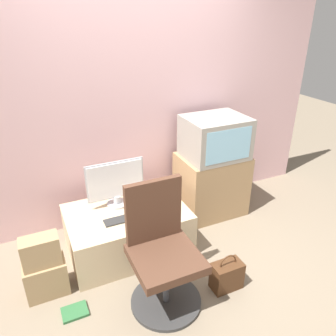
% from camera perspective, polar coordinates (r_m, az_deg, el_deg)
% --- Properties ---
extents(ground_plane, '(12.00, 12.00, 0.00)m').
position_cam_1_polar(ground_plane, '(2.95, 4.53, -19.91)').
color(ground_plane, '#7F705B').
extents(wall_back, '(4.40, 0.05, 2.60)m').
position_cam_1_polar(wall_back, '(3.37, -5.83, 11.84)').
color(wall_back, beige).
rests_on(wall_back, ground_plane).
extents(desk, '(1.10, 0.74, 0.43)m').
position_cam_1_polar(desk, '(3.20, -7.07, -10.64)').
color(desk, '#CCB289').
rests_on(desk, ground_plane).
extents(side_stand, '(0.70, 0.54, 0.69)m').
position_cam_1_polar(side_stand, '(3.71, 7.50, -2.76)').
color(side_stand, '#A37F56').
rests_on(side_stand, ground_plane).
extents(main_monitor, '(0.54, 0.20, 0.45)m').
position_cam_1_polar(main_monitor, '(3.07, -9.10, -2.62)').
color(main_monitor, '#B2B2B7').
rests_on(main_monitor, desk).
extents(keyboard, '(0.33, 0.11, 0.01)m').
position_cam_1_polar(keyboard, '(2.96, -7.86, -8.81)').
color(keyboard, '#2D2D2D').
rests_on(keyboard, desk).
extents(mouse, '(0.07, 0.04, 0.03)m').
position_cam_1_polar(mouse, '(3.00, -3.22, -7.81)').
color(mouse, silver).
rests_on(mouse, desk).
extents(crt_tv, '(0.63, 0.52, 0.43)m').
position_cam_1_polar(crt_tv, '(3.46, 8.20, 5.30)').
color(crt_tv, gray).
rests_on(crt_tv, side_stand).
extents(office_chair, '(0.56, 0.56, 1.00)m').
position_cam_1_polar(office_chair, '(2.58, -1.00, -15.06)').
color(office_chair, '#333333').
rests_on(office_chair, ground_plane).
extents(cardboard_box_lower, '(0.33, 0.20, 0.31)m').
position_cam_1_polar(cardboard_box_lower, '(2.96, -20.41, -17.53)').
color(cardboard_box_lower, '#A3845B').
rests_on(cardboard_box_lower, ground_plane).
extents(cardboard_box_upper, '(0.29, 0.16, 0.25)m').
position_cam_1_polar(cardboard_box_upper, '(2.79, -21.30, -13.36)').
color(cardboard_box_upper, '#A3845B').
rests_on(cardboard_box_upper, cardboard_box_lower).
extents(handbag, '(0.25, 0.15, 0.34)m').
position_cam_1_polar(handbag, '(2.90, 10.20, -17.92)').
color(handbag, '#4C2D19').
rests_on(handbag, ground_plane).
extents(book, '(0.20, 0.15, 0.02)m').
position_cam_1_polar(book, '(2.85, -15.92, -22.94)').
color(book, '#2D6638').
rests_on(book, ground_plane).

